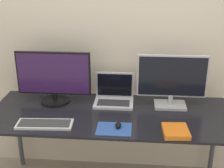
# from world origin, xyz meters

# --- Properties ---
(wall_back) EXTENTS (7.00, 0.05, 2.50)m
(wall_back) POSITION_xyz_m (0.00, 0.77, 1.25)
(wall_back) COLOR beige
(wall_back) RESTS_ON ground_plane
(desk) EXTENTS (1.81, 0.71, 0.72)m
(desk) POSITION_xyz_m (0.00, 0.35, 0.66)
(desk) COLOR black
(desk) RESTS_ON ground_plane
(monitor_left) EXTENTS (0.58, 0.22, 0.41)m
(monitor_left) POSITION_xyz_m (-0.46, 0.51, 0.93)
(monitor_left) COLOR black
(monitor_left) RESTS_ON desk
(monitor_right) EXTENTS (0.52, 0.17, 0.41)m
(monitor_right) POSITION_xyz_m (0.45, 0.51, 0.94)
(monitor_right) COLOR #B2B2B7
(monitor_right) RESTS_ON desk
(laptop) EXTENTS (0.31, 0.22, 0.23)m
(laptop) POSITION_xyz_m (0.01, 0.55, 0.78)
(laptop) COLOR silver
(laptop) RESTS_ON desk
(keyboard) EXTENTS (0.39, 0.16, 0.02)m
(keyboard) POSITION_xyz_m (-0.44, 0.13, 0.73)
(keyboard) COLOR silver
(keyboard) RESTS_ON desk
(mousepad) EXTENTS (0.23, 0.18, 0.00)m
(mousepad) POSITION_xyz_m (0.04, 0.12, 0.73)
(mousepad) COLOR #2D519E
(mousepad) RESTS_ON desk
(mouse) EXTENTS (0.04, 0.07, 0.03)m
(mouse) POSITION_xyz_m (0.07, 0.14, 0.75)
(mouse) COLOR black
(mouse) RESTS_ON mousepad
(book) EXTENTS (0.18, 0.20, 0.03)m
(book) POSITION_xyz_m (0.45, 0.10, 0.74)
(book) COLOR orange
(book) RESTS_ON desk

